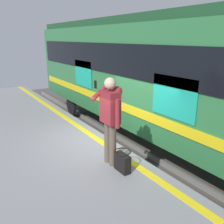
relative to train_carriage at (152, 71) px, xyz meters
The scene contains 8 objects.
ground_plane 3.63m from the train_carriage, 115.81° to the left, with size 25.11×25.11×0.00m, color #4C4742.
platform 4.94m from the train_carriage, 104.40° to the left, with size 16.74×4.11×1.13m, color gray.
safety_line 3.19m from the train_carriage, 113.19° to the left, with size 16.41×0.16×0.01m, color yellow.
track_rail_near 2.81m from the train_carriage, 147.68° to the left, with size 21.77×0.08×0.16m, color slate.
track_rail_far 2.81m from the train_carriage, 147.27° to the right, with size 21.77×0.08×0.16m, color slate.
train_carriage is the anchor object (origin of this frame).
passenger 3.70m from the train_carriage, 125.50° to the left, with size 0.57×0.55×1.76m.
handbag 4.09m from the train_carriage, 130.27° to the left, with size 0.36×0.32×0.42m.
Camera 1 is at (-4.69, 3.06, 3.58)m, focal length 38.50 mm.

